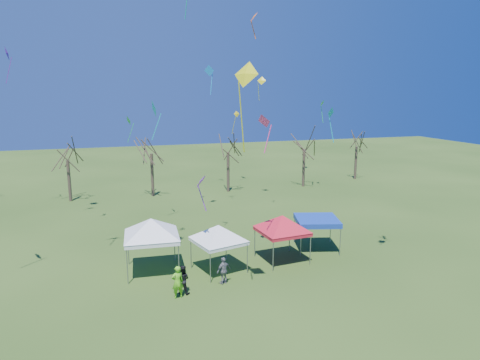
# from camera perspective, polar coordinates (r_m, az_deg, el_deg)

# --- Properties ---
(ground) EXTENTS (140.00, 140.00, 0.00)m
(ground) POSITION_cam_1_polar(r_m,az_deg,el_deg) (25.15, 0.01, -14.42)
(ground) COLOR #2C4817
(ground) RESTS_ON ground
(tree_1) EXTENTS (3.42, 3.42, 7.54)m
(tree_1) POSITION_cam_1_polar(r_m,az_deg,el_deg) (46.72, -22.15, 4.29)
(tree_1) COLOR #3D2D21
(tree_1) RESTS_ON ground
(tree_2) EXTENTS (3.71, 3.71, 8.18)m
(tree_2) POSITION_cam_1_polar(r_m,az_deg,el_deg) (46.42, -11.82, 5.48)
(tree_2) COLOR #3D2D21
(tree_2) RESTS_ON ground
(tree_3) EXTENTS (3.59, 3.59, 7.91)m
(tree_3) POSITION_cam_1_polar(r_m,az_deg,el_deg) (47.64, -1.62, 5.61)
(tree_3) COLOR #3D2D21
(tree_3) RESTS_ON ground
(tree_4) EXTENTS (3.58, 3.58, 7.89)m
(tree_4) POSITION_cam_1_polar(r_m,az_deg,el_deg) (50.89, 8.61, 5.85)
(tree_4) COLOR #3D2D21
(tree_4) RESTS_ON ground
(tree_5) EXTENTS (3.39, 3.39, 7.46)m
(tree_5) POSITION_cam_1_polar(r_m,az_deg,el_deg) (56.78, 15.36, 5.82)
(tree_5) COLOR #3D2D21
(tree_5) RESTS_ON ground
(tent_white_west) EXTENTS (4.53, 4.53, 4.00)m
(tent_white_west) POSITION_cam_1_polar(r_m,az_deg,el_deg) (26.90, -11.78, -5.53)
(tent_white_west) COLOR gray
(tent_white_west) RESTS_ON ground
(tent_white_mid) EXTENTS (3.80, 3.80, 3.47)m
(tent_white_mid) POSITION_cam_1_polar(r_m,az_deg,el_deg) (26.64, -2.89, -6.43)
(tent_white_mid) COLOR gray
(tent_white_mid) RESTS_ON ground
(tent_red) EXTENTS (4.09, 4.09, 3.63)m
(tent_red) POSITION_cam_1_polar(r_m,az_deg,el_deg) (28.29, 5.68, -5.12)
(tent_red) COLOR gray
(tent_red) RESTS_ON ground
(tent_blue) EXTENTS (3.57, 3.57, 2.29)m
(tent_blue) POSITION_cam_1_polar(r_m,az_deg,el_deg) (30.96, 10.22, -5.36)
(tent_blue) COLOR gray
(tent_blue) RESTS_ON ground
(person_green) EXTENTS (0.74, 0.56, 1.83)m
(person_green) POSITION_cam_1_polar(r_m,az_deg,el_deg) (24.15, -8.32, -13.31)
(person_green) COLOR #68CC20
(person_green) RESTS_ON ground
(person_dark) EXTENTS (1.00, 0.92, 1.65)m
(person_dark) POSITION_cam_1_polar(r_m,az_deg,el_deg) (24.59, -7.67, -13.04)
(person_dark) COLOR black
(person_dark) RESTS_ON ground
(person_grey) EXTENTS (1.04, 0.73, 1.63)m
(person_grey) POSITION_cam_1_polar(r_m,az_deg,el_deg) (25.56, -2.18, -11.97)
(person_grey) COLOR slate
(person_grey) RESTS_ON ground
(kite_12) EXTENTS (0.90, 0.91, 2.55)m
(kite_12) POSITION_cam_1_polar(r_m,az_deg,el_deg) (48.89, 10.88, 9.95)
(kite_12) COLOR green
(kite_12) RESTS_ON ground
(kite_11) EXTENTS (0.87, 1.49, 3.24)m
(kite_11) POSITION_cam_1_polar(r_m,az_deg,el_deg) (35.86, -11.30, 9.28)
(kite_11) COLOR #0DC3C0
(kite_11) RESTS_ON ground
(kite_18) EXTENTS (0.70, 0.65, 2.01)m
(kite_18) POSITION_cam_1_polar(r_m,az_deg,el_deg) (30.34, -4.09, 14.25)
(kite_18) COLOR #1483DE
(kite_18) RESTS_ON ground
(kite_5) EXTENTS (1.31, 1.42, 4.29)m
(kite_5) POSITION_cam_1_polar(r_m,az_deg,el_deg) (20.17, 0.75, 13.79)
(kite_5) COLOR yellow
(kite_5) RESTS_ON ground
(kite_19) EXTENTS (0.96, 0.82, 2.38)m
(kite_19) POSITION_cam_1_polar(r_m,az_deg,el_deg) (42.90, 2.88, 13.04)
(kite_19) COLOR yellow
(kite_19) RESTS_ON ground
(kite_25) EXTENTS (0.55, 0.73, 1.48)m
(kite_25) POSITION_cam_1_polar(r_m,az_deg,el_deg) (25.71, 1.85, 20.86)
(kite_25) COLOR #F9600D
(kite_25) RESTS_ON ground
(kite_1) EXTENTS (1.07, 1.22, 2.29)m
(kite_1) POSITION_cam_1_polar(r_m,az_deg,el_deg) (24.84, -5.29, -0.22)
(kite_1) COLOR purple
(kite_1) RESTS_ON ground
(kite_17) EXTENTS (0.87, 0.71, 2.64)m
(kite_17) POSITION_cam_1_polar(r_m,az_deg,el_deg) (32.37, 11.97, 8.66)
(kite_17) COLOR #0CABBF
(kite_17) RESTS_ON ground
(kite_13) EXTENTS (0.80, 1.12, 2.69)m
(kite_13) POSITION_cam_1_polar(r_m,az_deg,el_deg) (44.76, -14.58, 7.66)
(kite_13) COLOR green
(kite_13) RESTS_ON ground
(kite_27) EXTENTS (0.89, 1.05, 2.22)m
(kite_27) POSITION_cam_1_polar(r_m,az_deg,el_deg) (24.53, 3.29, 7.81)
(kite_27) COLOR #F83788
(kite_27) RESTS_ON ground
(kite_22) EXTENTS (0.84, 0.75, 2.46)m
(kite_22) POSITION_cam_1_polar(r_m,az_deg,el_deg) (45.48, -0.48, 8.64)
(kite_22) COLOR yellow
(kite_22) RESTS_ON ground
(kite_2) EXTENTS (0.70, 1.32, 3.28)m
(kite_2) POSITION_cam_1_polar(r_m,az_deg,el_deg) (44.48, -28.58, 14.57)
(kite_2) COLOR #6F18A9
(kite_2) RESTS_ON ground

